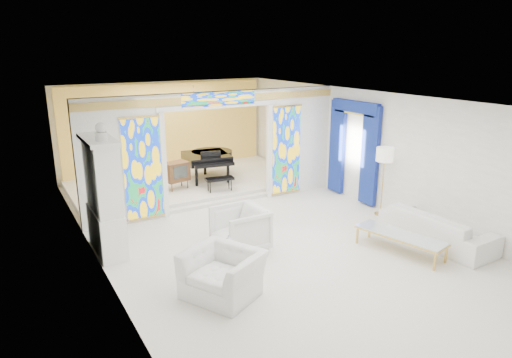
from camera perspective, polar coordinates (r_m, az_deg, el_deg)
floor at (r=10.55m, az=0.20°, el=-6.44°), size 12.00×12.00×0.00m
ceiling at (r=9.80m, az=0.22°, el=9.99°), size 7.00×12.00×0.02m
wall_back at (r=15.43m, az=-11.19°, el=6.32°), size 7.00×0.02×3.00m
wall_left at (r=8.90m, az=-19.64°, el=-1.48°), size 0.02×12.00×3.00m
wall_right at (r=12.17m, az=14.61°, el=3.52°), size 0.02×12.00×3.00m
partition_wall at (r=11.75m, az=-4.72°, el=4.32°), size 7.00×0.22×3.00m
stained_glass_left at (r=11.04m, az=-13.98°, el=1.23°), size 0.90×0.04×2.40m
stained_glass_right at (r=12.72m, az=3.81°, el=3.62°), size 0.90×0.04×2.40m
stained_glass_transom at (r=11.48m, az=-4.63°, el=9.93°), size 2.00×0.04×0.34m
alcove_platform at (r=14.01m, az=-8.30°, el=-0.46°), size 6.80×3.80×0.18m
gold_curtain_back at (r=15.32m, az=-11.04°, el=6.26°), size 6.70×0.10×2.90m
chandelier at (r=13.50m, az=-7.77°, el=9.61°), size 0.48×0.48×0.30m
blue_drapes at (r=12.58m, az=12.08°, el=4.45°), size 0.14×1.85×2.65m
china_cabinet at (r=9.60m, az=-18.49°, el=-2.18°), size 0.56×1.46×2.72m
armchair_left at (r=7.84m, az=-4.21°, el=-11.73°), size 1.49×1.56×0.78m
armchair_right at (r=9.43m, az=-2.01°, el=-6.28°), size 1.01×0.98×0.91m
sofa at (r=10.50m, az=21.64°, el=-5.66°), size 1.03×2.46×0.71m
side_table at (r=8.61m, az=-3.41°, el=-9.36°), size 0.51×0.51×0.53m
vase at (r=8.49m, az=-3.44°, el=-7.65°), size 0.22×0.22×0.19m
coffee_table at (r=9.76m, az=17.60°, el=-6.76°), size 0.98×1.92×0.41m
floor_lamp at (r=11.52m, az=15.79°, el=2.56°), size 0.45×0.45×1.72m
grand_piano at (r=13.97m, az=-5.84°, el=2.73°), size 1.74×2.48×0.96m
tv_console at (r=13.03m, az=-9.94°, el=0.92°), size 0.75×0.58×0.78m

